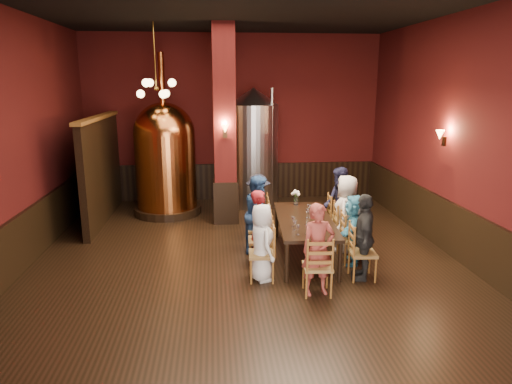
{
  "coord_description": "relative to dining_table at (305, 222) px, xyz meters",
  "views": [
    {
      "loc": [
        -0.56,
        -7.64,
        3.26
      ],
      "look_at": [
        0.17,
        0.2,
        1.34
      ],
      "focal_mm": 32.0,
      "sensor_mm": 36.0,
      "label": 1
    }
  ],
  "objects": [
    {
      "name": "steel_vessel",
      "position": [
        -0.62,
        3.85,
        0.86
      ],
      "size": [
        1.51,
        1.51,
        3.1
      ],
      "rotation": [
        0.0,
        0.0,
        -0.2
      ],
      "color": "#B2B2B7",
      "rests_on": "ground"
    },
    {
      "name": "wainscot_left",
      "position": [
        -5.07,
        -0.4,
        -0.19
      ],
      "size": [
        0.08,
        9.9,
        1.0
      ],
      "primitive_type": "cube",
      "color": "black",
      "rests_on": "ground"
    },
    {
      "name": "rose_vase",
      "position": [
        0.01,
        1.0,
        0.27
      ],
      "size": [
        0.19,
        0.19,
        0.32
      ],
      "color": "white",
      "rests_on": "dining_table"
    },
    {
      "name": "sconce_column",
      "position": [
        -1.41,
        2.1,
        1.51
      ],
      "size": [
        0.2,
        0.2,
        0.36
      ],
      "primitive_type": null,
      "rotation": [
        0.0,
        0.0,
        3.14
      ],
      "color": "black",
      "rests_on": "column"
    },
    {
      "name": "chair_7",
      "position": [
        0.91,
        0.94,
        -0.23
      ],
      "size": [
        0.49,
        0.49,
        0.92
      ],
      "primitive_type": null,
      "rotation": [
        0.0,
        0.0,
        1.5
      ],
      "color": "#9A6727",
      "rests_on": "ground"
    },
    {
      "name": "wainscot_back",
      "position": [
        -1.11,
        4.56,
        -0.19
      ],
      "size": [
        7.9,
        0.08,
        1.0
      ],
      "primitive_type": "cube",
      "color": "black",
      "rests_on": "ground"
    },
    {
      "name": "person_5",
      "position": [
        0.83,
        -0.39,
        -0.04
      ],
      "size": [
        0.84,
        1.25,
        1.29
      ],
      "primitive_type": "imported",
      "rotation": [
        0.0,
        0.0,
        4.29
      ],
      "color": "teal",
      "rests_on": "ground"
    },
    {
      "name": "person_0",
      "position": [
        -0.91,
        -0.94,
        -0.03
      ],
      "size": [
        0.57,
        0.73,
        1.31
      ],
      "primitive_type": "imported",
      "rotation": [
        0.0,
        0.0,
        1.83
      ],
      "color": "white",
      "rests_on": "ground"
    },
    {
      "name": "wine_glass_1",
      "position": [
        0.27,
        -0.05,
        0.15
      ],
      "size": [
        0.07,
        0.07,
        0.17
      ],
      "primitive_type": null,
      "color": "white",
      "rests_on": "dining_table"
    },
    {
      "name": "chair_5",
      "position": [
        0.83,
        -0.39,
        -0.23
      ],
      "size": [
        0.49,
        0.49,
        0.92
      ],
      "primitive_type": null,
      "rotation": [
        0.0,
        0.0,
        1.5
      ],
      "color": "#9A6727",
      "rests_on": "ground"
    },
    {
      "name": "partition",
      "position": [
        -4.31,
        2.8,
        0.51
      ],
      "size": [
        0.22,
        3.5,
        2.4
      ],
      "primitive_type": "cube",
      "color": "black",
      "rests_on": "ground"
    },
    {
      "name": "person_8",
      "position": [
        -0.1,
        -1.55,
        0.04
      ],
      "size": [
        0.58,
        0.43,
        1.46
      ],
      "primitive_type": "imported",
      "rotation": [
        0.0,
        0.0,
        6.45
      ],
      "color": "brown",
      "rests_on": "ground"
    },
    {
      "name": "chair_3",
      "position": [
        -0.78,
        1.05,
        -0.23
      ],
      "size": [
        0.49,
        0.49,
        0.92
      ],
      "primitive_type": null,
      "rotation": [
        0.0,
        0.0,
        -1.64
      ],
      "color": "#9A6727",
      "rests_on": "ground"
    },
    {
      "name": "person_1",
      "position": [
        -0.87,
        -0.27,
        0.0
      ],
      "size": [
        0.48,
        0.59,
        1.38
      ],
      "primitive_type": "imported",
      "rotation": [
        0.0,
        0.0,
        1.22
      ],
      "color": "maroon",
      "rests_on": "ground"
    },
    {
      "name": "wine_glass_3",
      "position": [
        0.06,
        0.06,
        0.15
      ],
      "size": [
        0.07,
        0.07,
        0.17
      ],
      "primitive_type": null,
      "color": "white",
      "rests_on": "dining_table"
    },
    {
      "name": "chair_0",
      "position": [
        -0.91,
        -0.94,
        -0.23
      ],
      "size": [
        0.49,
        0.49,
        0.92
      ],
      "primitive_type": null,
      "rotation": [
        0.0,
        0.0,
        -1.64
      ],
      "color": "#9A6727",
      "rests_on": "ground"
    },
    {
      "name": "chair_8",
      "position": [
        -0.1,
        -1.55,
        -0.23
      ],
      "size": [
        0.49,
        0.49,
        0.92
      ],
      "primitive_type": null,
      "rotation": [
        0.0,
        0.0,
        3.08
      ],
      "color": "#9A6727",
      "rests_on": "ground"
    },
    {
      "name": "pendant_cluster",
      "position": [
        -2.91,
        2.5,
        2.41
      ],
      "size": [
        0.9,
        0.9,
        1.7
      ],
      "primitive_type": null,
      "color": "#A57226",
      "rests_on": "room"
    },
    {
      "name": "dining_table",
      "position": [
        0.0,
        0.0,
        0.0
      ],
      "size": [
        1.16,
        2.46,
        0.75
      ],
      "rotation": [
        0.0,
        0.0,
        -0.07
      ],
      "color": "black",
      "rests_on": "ground"
    },
    {
      "name": "chair_4",
      "position": [
        0.78,
        -1.05,
        -0.23
      ],
      "size": [
        0.49,
        0.49,
        0.92
      ],
      "primitive_type": null,
      "rotation": [
        0.0,
        0.0,
        1.5
      ],
      "color": "#9A6727",
      "rests_on": "ground"
    },
    {
      "name": "person_6",
      "position": [
        0.87,
        0.27,
        0.07
      ],
      "size": [
        0.75,
        0.87,
        1.51
      ],
      "primitive_type": "imported",
      "rotation": [
        0.0,
        0.0,
        4.27
      ],
      "color": "beige",
      "rests_on": "ground"
    },
    {
      "name": "wainscot_right",
      "position": [
        2.85,
        -0.4,
        -0.19
      ],
      "size": [
        0.08,
        9.9,
        1.0
      ],
      "primitive_type": "cube",
      "color": "black",
      "rests_on": "ground"
    },
    {
      "name": "wine_glass_4",
      "position": [
        0.15,
        0.38,
        0.15
      ],
      "size": [
        0.07,
        0.07,
        0.17
      ],
      "primitive_type": null,
      "color": "white",
      "rests_on": "dining_table"
    },
    {
      "name": "room",
      "position": [
        -1.11,
        -0.4,
        1.56
      ],
      "size": [
        10.0,
        10.02,
        4.5
      ],
      "color": "black",
      "rests_on": "ground"
    },
    {
      "name": "wine_glass_0",
      "position": [
        -0.31,
        -0.62,
        0.15
      ],
      "size": [
        0.07,
        0.07,
        0.17
      ],
      "primitive_type": null,
      "color": "white",
      "rests_on": "dining_table"
    },
    {
      "name": "chair_1",
      "position": [
        -0.87,
        -0.27,
        -0.23
      ],
      "size": [
        0.49,
        0.49,
        0.92
      ],
      "primitive_type": null,
      "rotation": [
        0.0,
        0.0,
        -1.64
      ],
      "color": "#9A6727",
      "rests_on": "ground"
    },
    {
      "name": "person_4",
      "position": [
        0.78,
        -1.05,
        0.05
      ],
      "size": [
        0.58,
        0.93,
        1.47
      ],
      "primitive_type": "imported",
      "rotation": [
        0.0,
        0.0,
        4.44
      ],
      "color": "black",
      "rests_on": "ground"
    },
    {
      "name": "sconce_wall",
      "position": [
        2.79,
        0.4,
        1.51
      ],
      "size": [
        0.2,
        0.2,
        0.36
      ],
      "primitive_type": null,
      "rotation": [
        0.0,
        0.0,
        1.57
      ],
      "color": "black",
      "rests_on": "room"
    },
    {
      "name": "chair_2",
      "position": [
        -0.83,
        0.39,
        -0.23
      ],
      "size": [
        0.49,
        0.49,
        0.92
      ],
      "primitive_type": null,
      "rotation": [
        0.0,
        0.0,
        -1.64
      ],
      "color": "#9A6727",
      "rests_on": "ground"
    },
    {
      "name": "copper_kettle",
      "position": [
        -2.86,
        3.22,
        0.74
      ],
      "size": [
        1.8,
        1.8,
        3.92
      ],
      "rotation": [
        0.0,
        0.0,
        0.26
      ],
      "color": "black",
      "rests_on": "ground"
    },
    {
      "name": "person_3",
      "position": [
        -0.78,
        1.05,
        0.01
      ],
      "size": [
        0.79,
        1.03,
        1.4
      ],
      "primitive_type": "imported",
      "rotation": [
        0.0,
        0.0,
        1.23
      ],
      "color": "black",
      "rests_on": "ground"
    },
    {
      "name": "person_7",
      "position": [
        0.91,
        0.94,
        0.08
      ],
      "size": [
        0.39,
        0.76,
        1.53
      ],
      "primitive_type": "imported",
      "rotation": [
        0.0,
        0.0,
        4.75
      ],
      "color": "#1C1C38",
      "rests_on": "ground"
    },
    {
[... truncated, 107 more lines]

